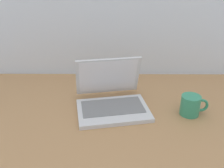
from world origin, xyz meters
name	(u,v)px	position (x,y,z in m)	size (l,w,h in m)	color
desk	(111,110)	(0.00, 0.00, 0.01)	(1.60, 0.76, 0.03)	#A87A4C
laptop	(111,98)	(0.00, 0.01, 0.08)	(0.35, 0.33, 0.21)	silver
coffee_mug	(191,105)	(0.34, -0.05, 0.08)	(0.12, 0.08, 0.09)	#338C66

